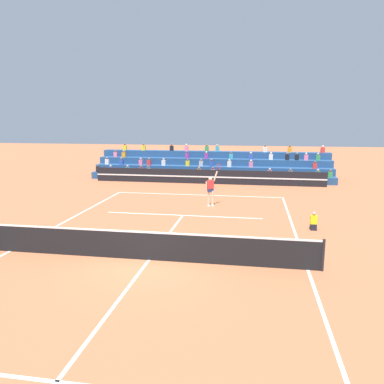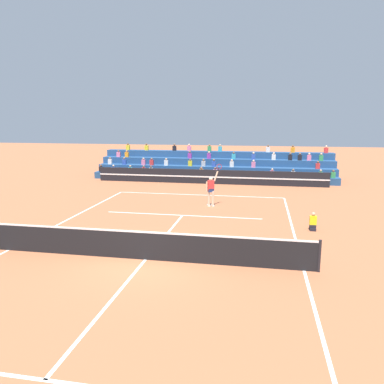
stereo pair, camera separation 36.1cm
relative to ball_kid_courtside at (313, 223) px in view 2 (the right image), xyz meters
name	(u,v)px [view 2 (the right image)]	position (x,y,z in m)	size (l,w,h in m)	color
ground_plane	(145,260)	(-6.37, -4.87, -0.33)	(120.00, 120.00, 0.00)	#AD603D
court_lines	(145,260)	(-6.37, -4.87, -0.33)	(11.10, 23.90, 0.01)	white
tennis_net	(145,245)	(-6.37, -4.87, 0.21)	(12.00, 0.10, 1.10)	black
sponsor_banner_wall	(209,177)	(-6.37, 11.57, 0.22)	(18.00, 0.26, 1.10)	black
bleacher_stand	(214,168)	(-6.37, 14.73, 0.51)	(19.90, 3.80, 2.83)	navy
ball_kid_courtside	(313,223)	(0.00, 0.00, 0.00)	(0.30, 0.36, 0.84)	black
tennis_player	(211,189)	(-5.18, 3.92, 0.66)	(0.88, 0.52, 2.49)	beige
tennis_ball	(210,247)	(-4.24, -3.19, -0.30)	(0.07, 0.07, 0.07)	#C6DB33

